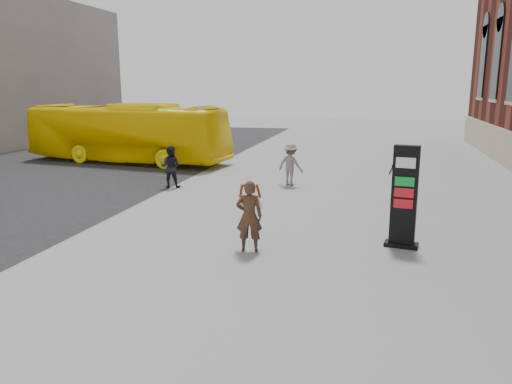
% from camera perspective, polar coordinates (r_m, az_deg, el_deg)
% --- Properties ---
extents(ground, '(100.00, 100.00, 0.00)m').
position_cam_1_polar(ground, '(12.73, -0.61, -6.48)').
color(ground, '#9E9EA3').
extents(info_pylon, '(0.89, 0.55, 2.61)m').
position_cam_1_polar(info_pylon, '(13.08, 16.58, -0.55)').
color(info_pylon, black).
rests_on(info_pylon, ground).
extents(woman, '(0.76, 0.71, 1.79)m').
position_cam_1_polar(woman, '(12.30, -0.79, -2.67)').
color(woman, '#422A1D').
rests_on(woman, ground).
extents(bus, '(11.43, 4.05, 3.12)m').
position_cam_1_polar(bus, '(27.42, -14.55, 6.54)').
color(bus, yellow).
rests_on(bus, road).
extents(pedestrian_a, '(0.90, 0.75, 1.68)m').
position_cam_1_polar(pedestrian_a, '(20.32, -9.75, 2.86)').
color(pedestrian_a, black).
rests_on(pedestrian_a, ground).
extents(pedestrian_b, '(1.26, 0.98, 1.72)m').
position_cam_1_polar(pedestrian_b, '(20.52, 3.96, 3.15)').
color(pedestrian_b, gray).
rests_on(pedestrian_b, ground).
extents(pedestrian_c, '(1.09, 1.03, 1.81)m').
position_cam_1_polar(pedestrian_c, '(18.63, 16.27, 1.90)').
color(pedestrian_c, '#384667').
rests_on(pedestrian_c, ground).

